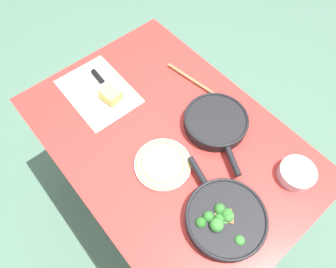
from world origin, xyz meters
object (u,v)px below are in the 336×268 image
at_px(grater_knife, 103,83).
at_px(prep_bowl_steel, 297,173).
at_px(skillet_broccoli, 225,218).
at_px(dinner_plate_stack, 163,163).
at_px(wooden_spoon, 212,93).
at_px(skillet_eggs, 216,122).
at_px(cheese_block, 111,95).

height_order(grater_knife, prep_bowl_steel, prep_bowl_steel).
height_order(skillet_broccoli, prep_bowl_steel, skillet_broccoli).
bearing_deg(dinner_plate_stack, wooden_spoon, 107.77).
distance_m(grater_knife, dinner_plate_stack, 0.48).
relative_size(skillet_eggs, grater_knife, 1.40).
bearing_deg(grater_knife, skillet_eggs, 28.73).
bearing_deg(cheese_block, prep_bowl_steel, 22.98).
xyz_separation_m(skillet_broccoli, cheese_block, (-0.69, 0.01, -0.00)).
distance_m(skillet_eggs, grater_knife, 0.53).
height_order(cheese_block, prep_bowl_steel, cheese_block).
relative_size(wooden_spoon, prep_bowl_steel, 3.06).
bearing_deg(prep_bowl_steel, wooden_spoon, 175.61).
xyz_separation_m(skillet_broccoli, prep_bowl_steel, (0.06, 0.32, -0.01)).
distance_m(wooden_spoon, prep_bowl_steel, 0.48).
bearing_deg(cheese_block, wooden_spoon, 53.03).
height_order(skillet_eggs, wooden_spoon, skillet_eggs).
relative_size(skillet_eggs, dinner_plate_stack, 1.65).
distance_m(skillet_broccoli, wooden_spoon, 0.56).
bearing_deg(skillet_eggs, dinner_plate_stack, -65.25).
relative_size(skillet_eggs, cheese_block, 3.71).
relative_size(skillet_broccoli, wooden_spoon, 0.95).
height_order(wooden_spoon, grater_knife, grater_knife).
relative_size(cheese_block, prep_bowl_steel, 0.72).
height_order(skillet_eggs, grater_knife, skillet_eggs).
relative_size(skillet_broccoli, cheese_block, 4.01).
bearing_deg(wooden_spoon, skillet_eggs, -48.45).
bearing_deg(cheese_block, skillet_eggs, 32.14).
xyz_separation_m(dinner_plate_stack, prep_bowl_steel, (0.36, 0.35, 0.01)).
bearing_deg(skillet_broccoli, prep_bowl_steel, -86.13).
height_order(skillet_eggs, dinner_plate_stack, skillet_eggs).
height_order(cheese_block, dinner_plate_stack, cheese_block).
bearing_deg(wooden_spoon, cheese_block, -135.57).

